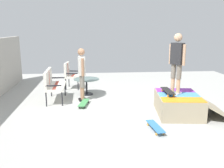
# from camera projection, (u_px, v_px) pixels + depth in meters

# --- Properties ---
(ground_plane) EXTENTS (12.00, 12.00, 0.10)m
(ground_plane) POSITION_uv_depth(u_px,v_px,m) (119.00, 110.00, 7.21)
(ground_plane) COLOR #A8A8A3
(skate_ramp) EXTENTS (1.66, 2.00, 0.55)m
(skate_ramp) POSITION_uv_depth(u_px,v_px,m) (179.00, 104.00, 6.72)
(skate_ramp) COLOR tan
(skate_ramp) RESTS_ON ground_plane
(patio_bench) EXTENTS (1.26, 0.58, 1.02)m
(patio_bench) POSITION_uv_depth(u_px,v_px,m) (52.00, 82.00, 7.86)
(patio_bench) COLOR black
(patio_bench) RESTS_ON ground_plane
(patio_chair_near_house) EXTENTS (0.69, 0.63, 1.02)m
(patio_chair_near_house) POSITION_uv_depth(u_px,v_px,m) (70.00, 73.00, 9.52)
(patio_chair_near_house) COLOR black
(patio_chair_near_house) RESTS_ON ground_plane
(patio_table) EXTENTS (0.90, 0.90, 0.57)m
(patio_table) POSITION_uv_depth(u_px,v_px,m) (87.00, 83.00, 8.67)
(patio_table) COLOR black
(patio_table) RESTS_ON ground_plane
(person_watching) EXTENTS (0.47, 0.29, 1.69)m
(person_watching) POSITION_uv_depth(u_px,v_px,m) (82.00, 71.00, 7.83)
(person_watching) COLOR black
(person_watching) RESTS_ON ground_plane
(person_skater) EXTENTS (0.39, 0.36, 1.63)m
(person_skater) POSITION_uv_depth(u_px,v_px,m) (177.00, 60.00, 6.48)
(person_skater) COLOR silver
(person_skater) RESTS_ON skate_ramp
(skateboard_by_bench) EXTENTS (0.82, 0.36, 0.10)m
(skateboard_by_bench) POSITION_uv_depth(u_px,v_px,m) (84.00, 103.00, 7.49)
(skateboard_by_bench) COLOR #3F8C4C
(skateboard_by_bench) RESTS_ON ground_plane
(skateboard_spare) EXTENTS (0.82, 0.28, 0.10)m
(skateboard_spare) POSITION_uv_depth(u_px,v_px,m) (155.00, 126.00, 5.68)
(skateboard_spare) COLOR #3372B2
(skateboard_spare) RESTS_ON ground_plane
(skateboard_on_ramp) EXTENTS (0.80, 0.22, 0.10)m
(skateboard_on_ramp) POSITION_uv_depth(u_px,v_px,m) (168.00, 91.00, 6.69)
(skateboard_on_ramp) COLOR black
(skateboard_on_ramp) RESTS_ON skate_ramp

